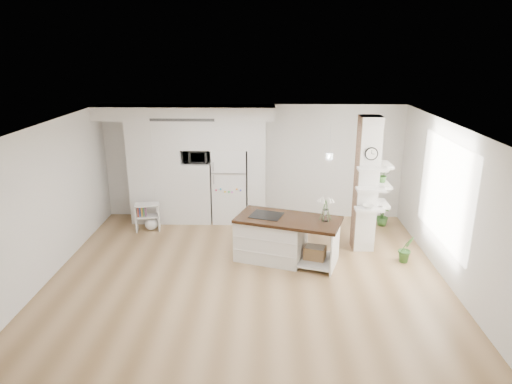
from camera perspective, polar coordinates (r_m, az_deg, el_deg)
floor at (r=8.43m, az=-1.07°, el=-10.16°), size 7.00×6.00×0.01m
room at (r=7.74m, az=-1.15°, el=2.08°), size 7.04×6.04×2.72m
cabinet_wall at (r=10.56m, az=-8.36°, el=4.18°), size 4.00×0.71×2.70m
refrigerator at (r=10.62m, az=-3.27°, el=0.89°), size 0.78×0.69×1.75m
column at (r=9.18m, az=14.21°, el=0.78°), size 0.69×0.90×2.70m
window at (r=8.70m, az=22.53°, el=0.03°), size 0.00×2.40×2.40m
pendant_light at (r=7.92m, az=11.30°, el=4.09°), size 0.12×0.12×0.10m
kitchen_island at (r=8.80m, az=2.63°, el=-5.63°), size 2.12×1.47×1.44m
bookshelf at (r=10.49m, az=-13.25°, el=-3.23°), size 0.57×0.39×0.62m
floor_plant_a at (r=9.20m, az=18.25°, el=-6.77°), size 0.35×0.32×0.54m
floor_plant_b at (r=10.88m, az=15.53°, el=-2.84°), size 0.29×0.29×0.48m
microwave at (r=10.47m, az=-7.47°, el=4.47°), size 0.54×0.37×0.30m
shelf_plant at (r=9.35m, az=15.58°, el=2.08°), size 0.27×0.23×0.30m
decor_bowl at (r=9.05m, az=13.86°, el=-1.76°), size 0.22×0.22×0.05m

